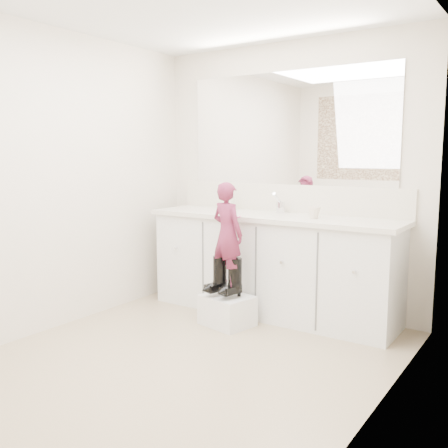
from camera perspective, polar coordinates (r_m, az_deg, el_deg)
The scene contains 16 objects.
floor at distance 3.59m, azimuth -4.39°, elevation -15.15°, with size 3.00×3.00×0.00m, color #937D60.
wall_back at distance 4.58m, azimuth 7.25°, elevation 5.27°, with size 2.60×2.60×0.00m, color beige.
wall_left at distance 4.25m, azimuth -18.49°, elevation 4.72°, with size 3.00×3.00×0.00m, color beige.
wall_right at distance 2.70m, azimuth 17.51°, elevation 3.17°, with size 3.00×3.00×0.00m, color beige.
vanity_cabinet at distance 4.44m, azimuth 5.46°, elevation -4.89°, with size 2.20×0.55×0.85m, color silver.
countertop at distance 4.35m, azimuth 5.44°, elevation 0.80°, with size 2.28×0.58×0.04m, color beige.
backsplash at distance 4.58m, azimuth 7.12°, elevation 2.95°, with size 2.28×0.03×0.25m, color beige.
mirror at distance 4.57m, azimuth 7.27°, elevation 10.78°, with size 2.00×0.02×1.00m, color white.
faucet at distance 4.49m, azimuth 6.47°, elevation 1.90°, with size 0.08×0.08×0.10m, color silver.
cup at distance 4.14m, azimuth 10.28°, elevation 1.29°, with size 0.10×0.10×0.10m, color beige.
soap_bottle at distance 4.65m, azimuth 0.52°, elevation 2.89°, with size 0.10×0.10×0.22m, color beige.
step_stool at distance 4.20m, azimuth 0.38°, elevation -9.84°, with size 0.39×0.33×0.25m, color silver.
boot_left at distance 4.17m, azimuth -0.48°, elevation -5.89°, with size 0.12×0.22×0.33m, color black, non-canonical shape.
boot_right at distance 4.09m, azimuth 1.26°, elevation -6.17°, with size 0.12×0.22×0.33m, color black, non-canonical shape.
toddler at distance 4.05m, azimuth 0.39°, elevation -1.12°, with size 0.31×0.20×0.84m, color #AB3464.
toothbrush at distance 4.00m, azimuth 1.22°, elevation 0.63°, with size 0.01×0.01×0.14m, color pink.
Camera 1 is at (2.07, -2.58, 1.41)m, focal length 40.00 mm.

